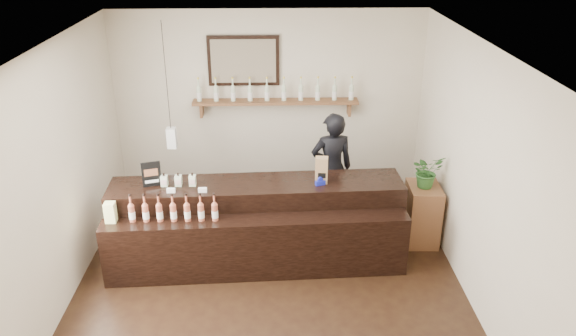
# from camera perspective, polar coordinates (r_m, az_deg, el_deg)

# --- Properties ---
(ground) EXTENTS (5.00, 5.00, 0.00)m
(ground) POSITION_cam_1_polar(r_m,az_deg,el_deg) (6.74, -1.86, -11.80)
(ground) COLOR black
(ground) RESTS_ON ground
(room_shell) EXTENTS (5.00, 5.00, 5.00)m
(room_shell) POSITION_cam_1_polar(r_m,az_deg,el_deg) (5.90, -2.09, 1.69)
(room_shell) COLOR beige
(room_shell) RESTS_ON ground
(back_wall_decor) EXTENTS (2.66, 0.96, 1.69)m
(back_wall_decor) POSITION_cam_1_polar(r_m,az_deg,el_deg) (8.13, -3.14, 8.49)
(back_wall_decor) COLOR brown
(back_wall_decor) RESTS_ON ground
(counter) EXTENTS (3.60, 1.11, 1.17)m
(counter) POSITION_cam_1_polar(r_m,az_deg,el_deg) (6.96, -3.17, -5.93)
(counter) COLOR black
(counter) RESTS_ON ground
(promo_sign) EXTENTS (0.22, 0.08, 0.31)m
(promo_sign) POSITION_cam_1_polar(r_m,az_deg,el_deg) (6.87, -13.71, -0.62)
(promo_sign) COLOR black
(promo_sign) RESTS_ON counter
(paper_bag) EXTENTS (0.16, 0.13, 0.33)m
(paper_bag) POSITION_cam_1_polar(r_m,az_deg,el_deg) (6.78, 3.42, -0.21)
(paper_bag) COLOR #9C7B4B
(paper_bag) RESTS_ON counter
(tape_dispenser) EXTENTS (0.13, 0.08, 0.10)m
(tape_dispenser) POSITION_cam_1_polar(r_m,az_deg,el_deg) (6.76, 3.29, -1.42)
(tape_dispenser) COLOR #1720A5
(tape_dispenser) RESTS_ON counter
(side_cabinet) EXTENTS (0.42, 0.56, 0.80)m
(side_cabinet) POSITION_cam_1_polar(r_m,az_deg,el_deg) (7.57, 13.46, -4.56)
(side_cabinet) COLOR brown
(side_cabinet) RESTS_ON ground
(potted_plant) EXTENTS (0.49, 0.46, 0.43)m
(potted_plant) POSITION_cam_1_polar(r_m,az_deg,el_deg) (7.30, 13.92, -0.32)
(potted_plant) COLOR #2D5E25
(potted_plant) RESTS_ON side_cabinet
(shopkeeper) EXTENTS (0.71, 0.53, 1.80)m
(shopkeeper) POSITION_cam_1_polar(r_m,az_deg,el_deg) (7.68, 4.47, 0.67)
(shopkeeper) COLOR black
(shopkeeper) RESTS_ON ground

